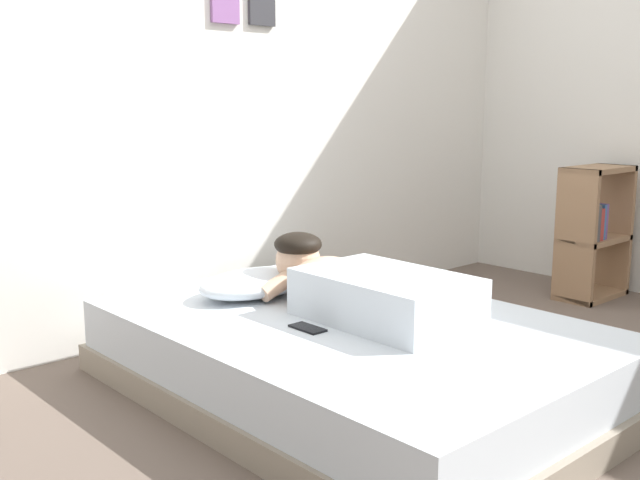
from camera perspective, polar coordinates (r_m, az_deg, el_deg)
name	(u,v)px	position (r m, az deg, el deg)	size (l,w,h in m)	color
ground_plane	(467,394)	(2.97, 11.24, -11.47)	(12.03, 12.03, 0.00)	#66564C
back_wall	(237,72)	(3.81, -6.39, 12.69)	(4.01, 0.12, 2.50)	silver
bed	(351,357)	(2.86, 2.41, -8.97)	(1.31, 1.92, 0.30)	gray
pillow	(255,283)	(3.14, -5.00, -3.30)	(0.52, 0.32, 0.11)	silver
person_lying	(359,286)	(2.86, 3.02, -3.58)	(0.43, 0.92, 0.27)	silver
coffee_cup	(329,288)	(3.11, 0.71, -3.73)	(0.12, 0.09, 0.07)	#D84C47
cell_phone	(308,328)	(2.68, -0.96, -6.77)	(0.07, 0.14, 0.01)	black
bookshelf	(592,231)	(4.47, 20.16, 0.62)	(0.45, 0.24, 0.75)	#997251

